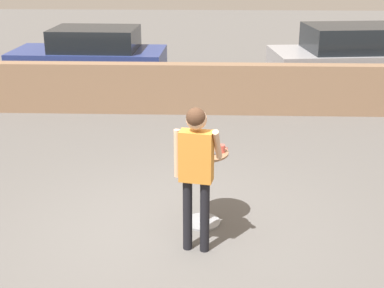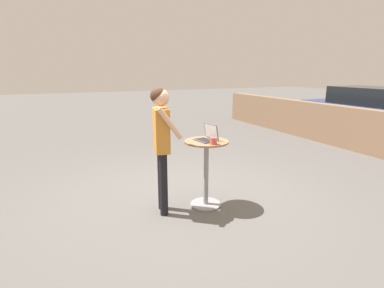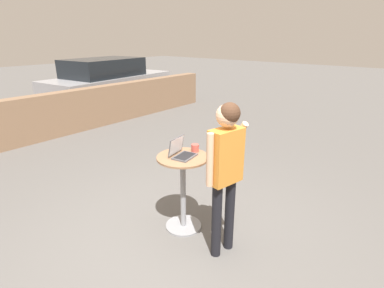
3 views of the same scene
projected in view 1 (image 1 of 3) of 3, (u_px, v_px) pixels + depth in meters
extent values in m
plane|color=#5B5956|center=(172.00, 230.00, 6.76)|extent=(50.00, 50.00, 0.00)
cube|color=#84664C|center=(189.00, 89.00, 11.36)|extent=(12.97, 0.35, 1.07)
cylinder|color=gray|center=(202.00, 222.00, 6.94)|extent=(0.46, 0.46, 0.03)
cylinder|color=gray|center=(203.00, 188.00, 6.77)|extent=(0.07, 0.07, 0.94)
cylinder|color=#8C6647|center=(203.00, 153.00, 6.60)|extent=(0.63, 0.63, 0.02)
cube|color=#515156|center=(203.00, 152.00, 6.56)|extent=(0.32, 0.25, 0.02)
cube|color=black|center=(203.00, 151.00, 6.56)|extent=(0.28, 0.20, 0.00)
cube|color=#515156|center=(202.00, 140.00, 6.64)|extent=(0.30, 0.10, 0.22)
cube|color=white|center=(202.00, 140.00, 6.63)|extent=(0.27, 0.08, 0.19)
cylinder|color=#C14C42|center=(221.00, 149.00, 6.57)|extent=(0.10, 0.10, 0.09)
torus|color=#C14C42|center=(226.00, 148.00, 6.56)|extent=(0.04, 0.01, 0.04)
cylinder|color=black|center=(188.00, 215.00, 6.20)|extent=(0.11, 0.11, 0.89)
cylinder|color=black|center=(205.00, 217.00, 6.16)|extent=(0.11, 0.11, 0.89)
cube|color=orange|center=(196.00, 156.00, 5.92)|extent=(0.40, 0.25, 0.59)
sphere|color=#DBAD89|center=(196.00, 119.00, 5.77)|extent=(0.23, 0.23, 0.23)
sphere|color=#472D1E|center=(196.00, 117.00, 5.74)|extent=(0.21, 0.21, 0.21)
cylinder|color=#DBAD89|center=(177.00, 153.00, 5.96)|extent=(0.07, 0.07, 0.56)
cylinder|color=#DBAD89|center=(217.00, 145.00, 5.91)|extent=(0.13, 0.34, 0.43)
cube|color=#9E9EA3|center=(366.00, 65.00, 12.93)|extent=(4.73, 2.35, 0.73)
cube|color=black|center=(360.00, 38.00, 12.68)|extent=(2.67, 1.89, 0.59)
cylinder|color=black|center=(299.00, 72.00, 13.74)|extent=(0.70, 0.30, 0.68)
cylinder|color=black|center=(319.00, 89.00, 12.12)|extent=(0.70, 0.30, 0.68)
cube|color=navy|center=(89.00, 61.00, 13.83)|extent=(3.92, 1.89, 0.61)
cube|color=black|center=(95.00, 39.00, 13.62)|extent=(2.17, 1.63, 0.56)
cylinder|color=black|center=(34.00, 78.00, 13.21)|extent=(0.62, 0.24, 0.61)
cylinder|color=black|center=(55.00, 64.00, 14.79)|extent=(0.62, 0.24, 0.61)
cylinder|color=black|center=(130.00, 80.00, 13.07)|extent=(0.62, 0.24, 0.61)
cylinder|color=black|center=(140.00, 65.00, 14.65)|extent=(0.62, 0.24, 0.61)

